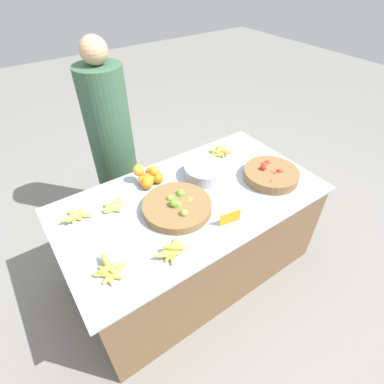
% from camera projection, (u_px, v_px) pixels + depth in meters
% --- Properties ---
extents(ground_plane, '(12.00, 12.00, 0.00)m').
position_uv_depth(ground_plane, '(192.00, 263.00, 2.37)').
color(ground_plane, gray).
extents(market_table, '(1.71, 0.94, 0.69)m').
position_uv_depth(market_table, '(192.00, 234.00, 2.15)').
color(market_table, brown).
rests_on(market_table, ground_plane).
extents(lime_bowl, '(0.42, 0.42, 0.10)m').
position_uv_depth(lime_bowl, '(177.00, 206.00, 1.82)').
color(lime_bowl, olive).
rests_on(lime_bowl, market_table).
extents(tomato_basket, '(0.37, 0.37, 0.10)m').
position_uv_depth(tomato_basket, '(271.00, 174.00, 2.06)').
color(tomato_basket, olive).
rests_on(tomato_basket, market_table).
extents(orange_pile, '(0.18, 0.17, 0.13)m').
position_uv_depth(orange_pile, '(148.00, 177.00, 2.01)').
color(orange_pile, orange).
rests_on(orange_pile, market_table).
extents(metal_bowl, '(0.29, 0.29, 0.09)m').
position_uv_depth(metal_bowl, '(205.00, 171.00, 2.07)').
color(metal_bowl, '#B7B7BF').
rests_on(metal_bowl, market_table).
extents(price_sign, '(0.13, 0.03, 0.08)m').
position_uv_depth(price_sign, '(230.00, 218.00, 1.73)').
color(price_sign, orange).
rests_on(price_sign, market_table).
extents(banana_bunch_front_right, '(0.18, 0.13, 0.05)m').
position_uv_depth(banana_bunch_front_right, '(76.00, 215.00, 1.77)').
color(banana_bunch_front_right, '#EFDB4C').
rests_on(banana_bunch_front_right, market_table).
extents(banana_bunch_front_left, '(0.18, 0.19, 0.06)m').
position_uv_depth(banana_bunch_front_left, '(220.00, 151.00, 2.30)').
color(banana_bunch_front_left, '#EFDB4C').
rests_on(banana_bunch_front_left, market_table).
extents(banana_bunch_middle_right, '(0.18, 0.19, 0.06)m').
position_uv_depth(banana_bunch_middle_right, '(109.00, 271.00, 1.47)').
color(banana_bunch_middle_right, '#EFDB4C').
rests_on(banana_bunch_middle_right, market_table).
extents(banana_bunch_back_center, '(0.19, 0.16, 0.06)m').
position_uv_depth(banana_bunch_back_center, '(173.00, 250.00, 1.57)').
color(banana_bunch_back_center, '#EFDB4C').
rests_on(banana_bunch_back_center, market_table).
extents(banana_bunch_front_center, '(0.15, 0.15, 0.04)m').
position_uv_depth(banana_bunch_front_center, '(114.00, 206.00, 1.84)').
color(banana_bunch_front_center, '#EFDB4C').
rests_on(banana_bunch_front_center, market_table).
extents(vendor_person, '(0.34, 0.34, 1.51)m').
position_uv_depth(vendor_person, '(113.00, 147.00, 2.39)').
color(vendor_person, '#385B42').
rests_on(vendor_person, ground_plane).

